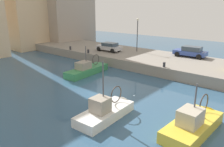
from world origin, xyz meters
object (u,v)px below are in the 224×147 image
(fishing_boat_yellow, at_px, (195,128))
(fishing_boat_green, at_px, (89,72))
(parked_car_blue, at_px, (191,52))
(parked_car_silver, at_px, (109,47))
(quay_streetlamp, at_px, (137,29))
(mooring_bollard_north, at_px, (70,48))
(fishing_boat_white, at_px, (108,114))
(mooring_bollard_south, at_px, (164,65))
(mooring_bollard_mid, at_px, (88,51))

(fishing_boat_yellow, distance_m, fishing_boat_green, 14.93)
(parked_car_blue, distance_m, parked_car_silver, 11.54)
(parked_car_silver, xyz_separation_m, quay_streetlamp, (2.60, -3.24, 2.58))
(fishing_boat_green, relative_size, parked_car_blue, 1.61)
(mooring_bollard_north, bearing_deg, fishing_boat_yellow, -110.80)
(fishing_boat_white, xyz_separation_m, mooring_bollard_south, (10.77, 1.30, 1.34))
(fishing_boat_green, relative_size, fishing_boat_white, 1.23)
(parked_car_silver, bearing_deg, fishing_boat_green, -156.56)
(fishing_boat_green, distance_m, mooring_bollard_mid, 6.30)
(parked_car_silver, bearing_deg, mooring_bollard_north, 119.86)
(fishing_boat_yellow, height_order, fishing_boat_white, fishing_boat_white)
(fishing_boat_white, height_order, mooring_bollard_mid, fishing_boat_white)
(parked_car_silver, distance_m, quay_streetlamp, 4.89)
(fishing_boat_white, bearing_deg, mooring_bollard_north, 58.10)
(parked_car_silver, height_order, mooring_bollard_south, parked_car_silver)
(parked_car_silver, distance_m, mooring_bollard_south, 11.12)
(fishing_boat_white, height_order, mooring_bollard_south, fishing_boat_white)
(parked_car_silver, xyz_separation_m, mooring_bollard_north, (-3.05, 5.31, -0.40))
(fishing_boat_yellow, xyz_separation_m, quay_streetlamp, (14.28, 14.17, 4.31))
(fishing_boat_green, height_order, fishing_boat_white, fishing_boat_white)
(fishing_boat_green, relative_size, mooring_bollard_north, 12.51)
(mooring_bollard_mid, bearing_deg, parked_car_blue, -59.70)
(parked_car_silver, relative_size, mooring_bollard_north, 7.11)
(fishing_boat_white, bearing_deg, quay_streetlamp, 28.04)
(fishing_boat_yellow, relative_size, mooring_bollard_mid, 10.92)
(mooring_bollard_north, height_order, quay_streetlamp, quay_streetlamp)
(mooring_bollard_south, relative_size, mooring_bollard_mid, 1.00)
(fishing_boat_yellow, distance_m, mooring_bollard_mid, 20.67)
(mooring_bollard_south, relative_size, quay_streetlamp, 0.11)
(mooring_bollard_mid, xyz_separation_m, quay_streetlamp, (5.65, -4.56, 2.98))
(parked_car_silver, bearing_deg, mooring_bollard_south, -105.94)
(mooring_bollard_mid, bearing_deg, parked_car_silver, -23.31)
(fishing_boat_yellow, height_order, mooring_bollard_north, fishing_boat_yellow)
(mooring_bollard_south, height_order, mooring_bollard_north, same)
(fishing_boat_yellow, xyz_separation_m, fishing_boat_green, (4.41, 14.26, -0.01))
(fishing_boat_white, xyz_separation_m, mooring_bollard_north, (10.77, 17.30, 1.34))
(parked_car_silver, bearing_deg, fishing_boat_white, -139.06)
(fishing_boat_green, bearing_deg, mooring_bollard_north, 63.48)
(fishing_boat_green, xyz_separation_m, fishing_boat_white, (-6.54, -8.83, 0.00))
(parked_car_silver, relative_size, mooring_bollard_south, 7.11)
(parked_car_blue, distance_m, mooring_bollard_south, 7.10)
(mooring_bollard_south, bearing_deg, mooring_bollard_mid, 90.00)
(mooring_bollard_mid, height_order, quay_streetlamp, quay_streetlamp)
(fishing_boat_green, distance_m, mooring_bollard_south, 8.74)
(fishing_boat_yellow, distance_m, quay_streetlamp, 20.58)
(parked_car_blue, xyz_separation_m, mooring_bollard_south, (-7.09, 0.13, -0.44))
(fishing_boat_green, bearing_deg, fishing_boat_yellow, -107.18)
(fishing_boat_green, relative_size, mooring_bollard_mid, 12.51)
(fishing_boat_white, xyz_separation_m, mooring_bollard_mid, (10.77, 13.30, 1.34))
(parked_car_blue, height_order, mooring_bollard_north, parked_car_blue)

